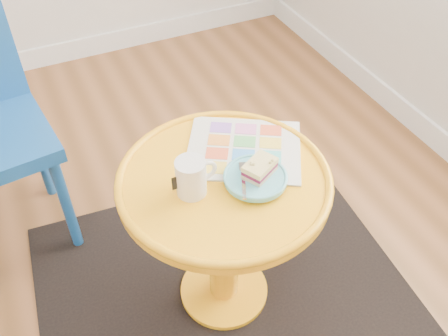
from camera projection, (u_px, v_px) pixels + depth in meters
name	position (u px, v px, depth m)	size (l,w,h in m)	color
rug	(224.00, 291.00, 1.83)	(1.30, 1.10, 0.01)	black
side_table	(224.00, 216.00, 1.54)	(0.62, 0.62, 0.59)	#FFA815
newspaper	(244.00, 149.00, 1.51)	(0.34, 0.29, 0.01)	silver
mug	(192.00, 176.00, 1.35)	(0.12, 0.08, 0.11)	white
plate	(255.00, 178.00, 1.40)	(0.18, 0.18, 0.02)	#5DB8C6
cake_slice	(260.00, 168.00, 1.39)	(0.11, 0.10, 0.04)	#D3BC8C
fork	(243.00, 179.00, 1.38)	(0.07, 0.14, 0.00)	silver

